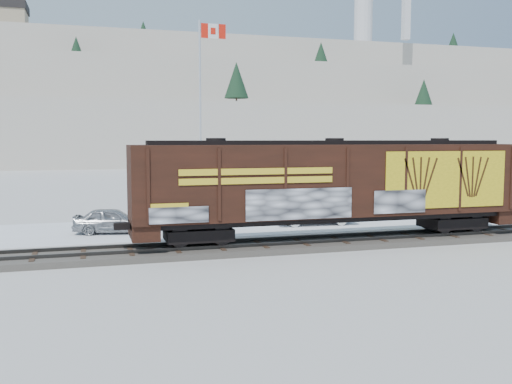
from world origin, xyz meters
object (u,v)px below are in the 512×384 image
object	(u,v)px
flagpole	(202,141)
car_silver	(112,220)
car_dark	(331,210)
hopper_railcar	(334,183)
car_white	(315,211)

from	to	relation	value
flagpole	car_silver	size ratio (longest dim) A/B	3.20
car_silver	car_dark	xyz separation A→B (m)	(13.71, 1.47, -0.07)
hopper_railcar	flagpole	xyz separation A→B (m)	(-3.82, 13.97, 2.02)
hopper_railcar	car_silver	distance (m)	12.42
hopper_railcar	car_dark	bearing A→B (deg)	66.98
car_white	car_dark	bearing A→B (deg)	-44.48
car_silver	car_dark	bearing A→B (deg)	-72.94
car_white	car_dark	xyz separation A→B (m)	(1.80, 1.66, -0.18)
car_white	car_dark	world-z (taller)	car_white
hopper_railcar	car_silver	size ratio (longest dim) A/B	4.70
flagpole	car_white	bearing A→B (deg)	-54.63
flagpole	hopper_railcar	bearing A→B (deg)	-74.72
car_dark	hopper_railcar	bearing A→B (deg)	133.53
flagpole	car_dark	world-z (taller)	flagpole
hopper_railcar	car_white	size ratio (longest dim) A/B	3.94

